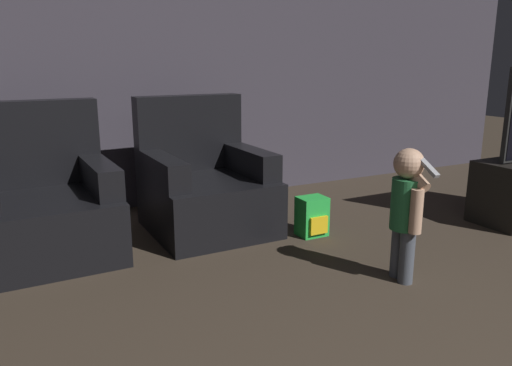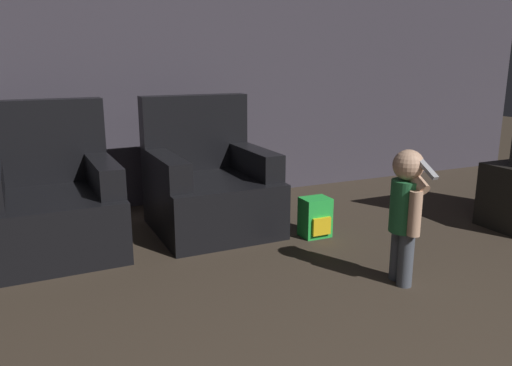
{
  "view_description": "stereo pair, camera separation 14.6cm",
  "coord_description": "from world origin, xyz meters",
  "px_view_note": "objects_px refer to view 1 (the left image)",
  "views": [
    {
      "loc": [
        -1.27,
        0.19,
        1.27
      ],
      "look_at": [
        0.13,
        2.91,
        0.51
      ],
      "focal_mm": 35.0,
      "sensor_mm": 36.0,
      "label": 1
    },
    {
      "loc": [
        -1.13,
        0.12,
        1.27
      ],
      "look_at": [
        0.13,
        2.91,
        0.51
      ],
      "focal_mm": 35.0,
      "sensor_mm": 36.0,
      "label": 2
    }
  ],
  "objects_px": {
    "armchair_right": "(205,187)",
    "armchair_left": "(46,206)",
    "toy_backpack": "(312,217)",
    "person_toddler": "(407,204)"
  },
  "relations": [
    {
      "from": "person_toddler",
      "to": "armchair_right",
      "type": "bearing_deg",
      "value": -141.31
    },
    {
      "from": "armchair_right",
      "to": "armchair_left",
      "type": "bearing_deg",
      "value": 179.12
    },
    {
      "from": "armchair_left",
      "to": "armchair_right",
      "type": "relative_size",
      "value": 1.0
    },
    {
      "from": "person_toddler",
      "to": "toy_backpack",
      "type": "relative_size",
      "value": 2.71
    },
    {
      "from": "armchair_right",
      "to": "toy_backpack",
      "type": "distance_m",
      "value": 0.85
    },
    {
      "from": "armchair_left",
      "to": "armchair_right",
      "type": "xyz_separation_m",
      "value": [
        1.13,
        0.0,
        0.0
      ]
    },
    {
      "from": "armchair_left",
      "to": "toy_backpack",
      "type": "height_order",
      "value": "armchair_left"
    },
    {
      "from": "person_toddler",
      "to": "toy_backpack",
      "type": "bearing_deg",
      "value": -164.24
    },
    {
      "from": "armchair_left",
      "to": "toy_backpack",
      "type": "relative_size",
      "value": 3.43
    },
    {
      "from": "toy_backpack",
      "to": "armchair_left",
      "type": "bearing_deg",
      "value": 163.61
    }
  ]
}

